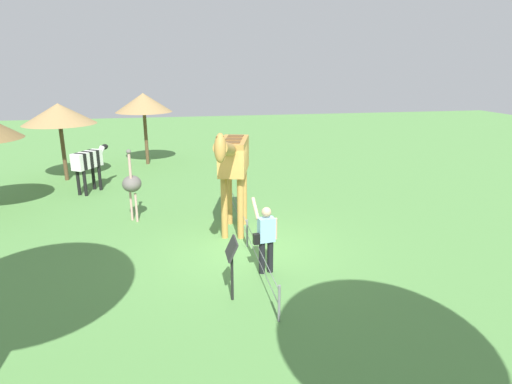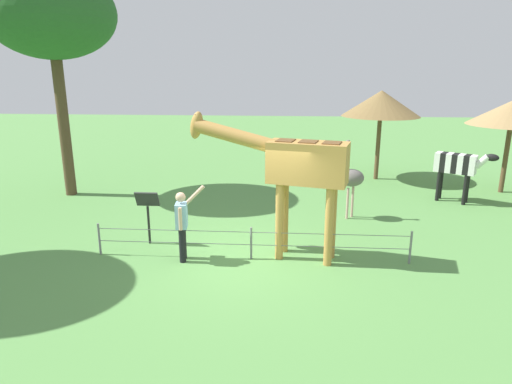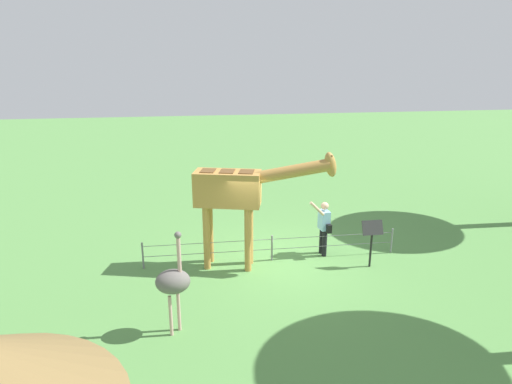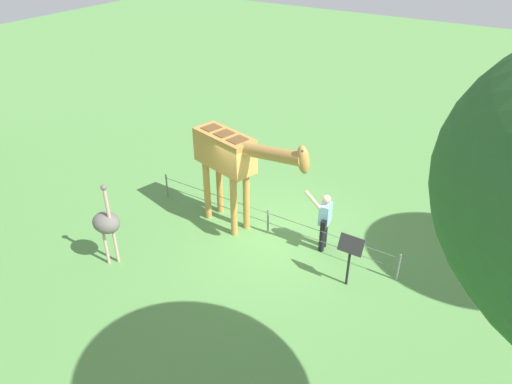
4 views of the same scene
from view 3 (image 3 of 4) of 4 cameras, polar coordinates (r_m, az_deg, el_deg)
name	(u,v)px [view 3 (image 3 of 4)]	position (r m, az deg, el deg)	size (l,w,h in m)	color
ground_plane	(272,261)	(12.77, 2.04, -8.68)	(60.00, 60.00, 0.00)	#568E47
giraffe	(239,192)	(11.72, -2.17, -0.06)	(3.66, 1.36, 3.25)	#BC8942
visitor	(324,225)	(12.94, 8.52, -4.15)	(0.65, 0.58, 1.70)	black
ostrich	(173,282)	(9.41, -10.38, -11.04)	(0.70, 0.56, 2.25)	#CC9E93
info_sign	(372,234)	(12.47, 14.38, -5.14)	(0.56, 0.21, 1.32)	black
wire_fence	(272,247)	(12.65, 2.01, -6.92)	(7.05, 0.05, 0.75)	slate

